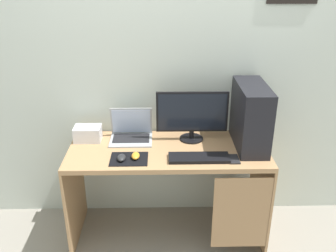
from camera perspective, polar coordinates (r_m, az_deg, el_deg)
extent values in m
plane|color=gray|center=(3.16, 0.00, -15.81)|extent=(8.00, 8.00, 0.00)
cube|color=beige|center=(2.86, -0.14, 9.35)|extent=(4.00, 0.04, 2.60)
cube|color=#A37A51|center=(2.74, 0.00, -3.76)|extent=(1.45, 0.61, 0.03)
cube|color=#A37A51|center=(3.02, -13.98, -10.21)|extent=(0.02, 0.61, 0.73)
cube|color=#A37A51|center=(3.04, 13.86, -9.91)|extent=(0.02, 0.61, 0.73)
cube|color=#96704B|center=(2.74, 11.09, -12.99)|extent=(0.40, 0.01, 0.58)
cube|color=black|center=(2.75, 12.50, 1.47)|extent=(0.20, 0.49, 0.46)
cylinder|color=black|center=(2.88, 3.57, -1.91)|extent=(0.18, 0.18, 0.01)
cylinder|color=black|center=(2.86, 3.59, -1.25)|extent=(0.04, 0.04, 0.06)
cube|color=black|center=(2.78, 3.71, 2.17)|extent=(0.53, 0.02, 0.31)
cube|color=black|center=(2.77, 3.72, 2.09)|extent=(0.50, 0.00, 0.28)
cube|color=#9EA3A8|center=(2.86, -5.65, -2.16)|extent=(0.32, 0.24, 0.01)
cube|color=black|center=(2.87, -5.63, -1.86)|extent=(0.28, 0.16, 0.00)
cube|color=#9EA3A8|center=(2.90, -5.61, 0.80)|extent=(0.32, 0.05, 0.23)
cube|color=#ADC1E5|center=(2.89, -5.62, 0.73)|extent=(0.29, 0.04, 0.20)
cube|color=silver|center=(2.90, -12.14, -1.13)|extent=(0.20, 0.14, 0.11)
cube|color=black|center=(2.60, 4.74, -4.86)|extent=(0.42, 0.14, 0.02)
cube|color=black|center=(2.61, -5.96, -5.03)|extent=(0.26, 0.20, 0.00)
ellipsoid|color=orange|center=(2.60, -4.98, -4.54)|extent=(0.06, 0.10, 0.03)
ellipsoid|color=#232326|center=(2.59, -7.11, -4.81)|extent=(0.06, 0.10, 0.03)
cube|color=#232326|center=(2.62, 10.02, -5.00)|extent=(0.07, 0.13, 0.01)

